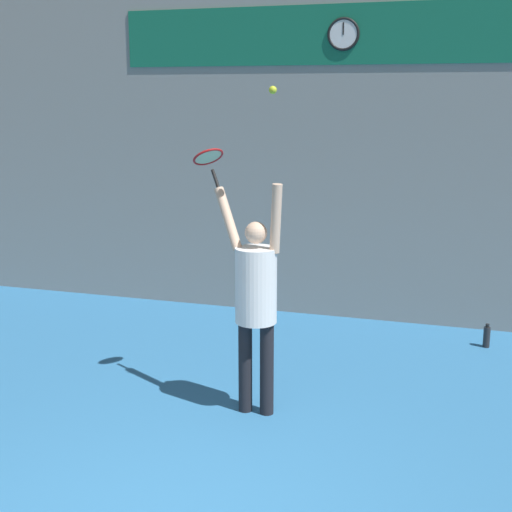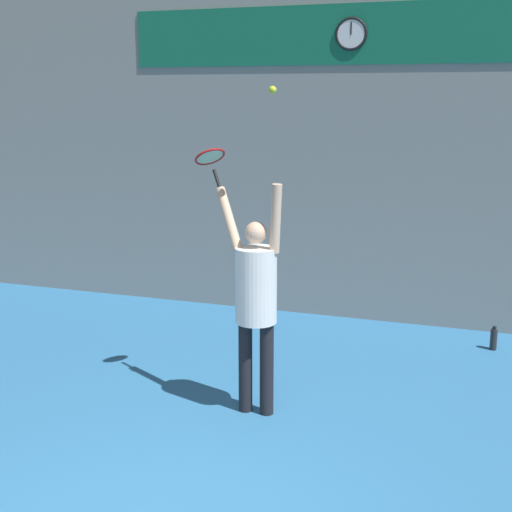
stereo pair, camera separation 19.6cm
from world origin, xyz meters
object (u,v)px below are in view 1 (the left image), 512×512
at_px(tennis_ball, 273,90).
at_px(tennis_racket, 209,159).
at_px(tennis_player, 256,295).
at_px(water_bottle, 487,337).
at_px(scoreboard_clock, 343,34).

bearing_deg(tennis_ball, tennis_racket, 154.36).
xyz_separation_m(tennis_player, water_bottle, (2.11, 2.50, -1.02)).
bearing_deg(tennis_racket, tennis_ball, -25.64).
relative_size(scoreboard_clock, tennis_racket, 1.02).
distance_m(tennis_player, tennis_racket, 1.36).
bearing_deg(tennis_player, water_bottle, 49.86).
height_order(scoreboard_clock, tennis_racket, scoreboard_clock).
bearing_deg(tennis_player, tennis_racket, 150.48).
distance_m(tennis_ball, water_bottle, 4.27).
height_order(scoreboard_clock, water_bottle, scoreboard_clock).
bearing_deg(tennis_ball, scoreboard_clock, 89.76).
bearing_deg(scoreboard_clock, tennis_ball, -90.24).
relative_size(tennis_racket, tennis_ball, 5.80).
distance_m(scoreboard_clock, tennis_player, 4.02).
xyz_separation_m(scoreboard_clock, water_bottle, (1.93, -0.63, -3.54)).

